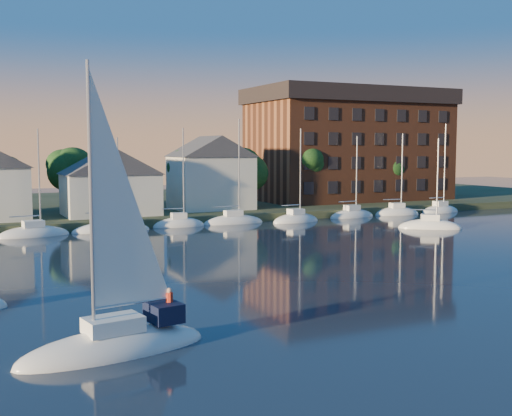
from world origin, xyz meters
TOP-DOWN VIEW (x-y plane):
  - ground at (0.00, 0.00)m, footprint 260.00×260.00m
  - shoreline_land at (0.00, 75.00)m, footprint 160.00×50.00m
  - wooden_dock at (0.00, 52.00)m, footprint 120.00×3.00m
  - clubhouse_centre at (-6.00, 57.00)m, footprint 11.55×8.40m
  - clubhouse_east at (8.00, 59.00)m, footprint 10.50×8.40m
  - condo_block at (34.00, 64.95)m, footprint 31.00×17.00m
  - tree_line at (2.00, 63.00)m, footprint 93.40×5.40m
  - moored_fleet at (0.00, 49.00)m, footprint 87.50×2.40m
  - hero_sailboat at (-17.03, 6.98)m, footprint 9.41×4.34m
  - drifting_sailboat_right at (25.77, 35.77)m, footprint 7.21×6.15m

SIDE VIEW (x-z plane):
  - ground at x=0.00m, z-range 0.00..0.00m
  - shoreline_land at x=0.00m, z-range -1.00..1.00m
  - wooden_dock at x=0.00m, z-range -0.50..0.50m
  - drifting_sailboat_right at x=25.77m, z-range -5.60..5.79m
  - moored_fleet at x=0.00m, z-range -5.93..6.12m
  - hero_sailboat at x=-17.03m, z-range -6.47..7.65m
  - clubhouse_centre at x=-6.00m, z-range 1.09..9.17m
  - clubhouse_east at x=8.00m, z-range 1.10..10.90m
  - tree_line at x=2.00m, z-range 2.73..11.63m
  - condo_block at x=34.00m, z-range 1.09..18.49m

